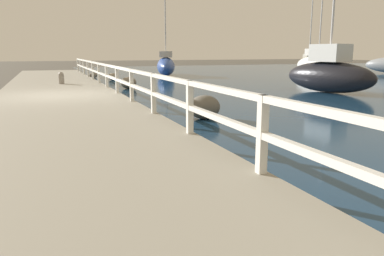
{
  "coord_description": "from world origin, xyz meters",
  "views": [
    {
      "loc": [
        -0.37,
        -12.84,
        1.63
      ],
      "look_at": [
        3.52,
        -2.84,
        -0.56
      ],
      "focal_mm": 35.0,
      "sensor_mm": 36.0,
      "label": 1
    }
  ],
  "objects": [
    {
      "name": "boulder_near_dock",
      "position": [
        2.45,
        11.71,
        0.19
      ],
      "size": [
        0.51,
        0.46,
        0.38
      ],
      "color": "gray",
      "rests_on": "ground"
    },
    {
      "name": "sailboat_teal",
      "position": [
        21.17,
        14.36,
        0.62
      ],
      "size": [
        2.48,
        4.13,
        7.36
      ],
      "rotation": [
        0.0,
        0.0,
        -0.36
      ],
      "color": "#1E707A",
      "rests_on": "water_surface"
    },
    {
      "name": "dock_walkway",
      "position": [
        0.0,
        0.0,
        0.13
      ],
      "size": [
        3.97,
        36.0,
        0.25
      ],
      "color": "gray",
      "rests_on": "ground"
    },
    {
      "name": "ground_plane",
      "position": [
        0.0,
        0.0,
        0.0
      ],
      "size": [
        120.0,
        120.0,
        0.0
      ],
      "primitive_type": "plane",
      "color": "#4C473D"
    },
    {
      "name": "boulder_downstream",
      "position": [
        3.23,
        -4.43,
        0.29
      ],
      "size": [
        0.79,
        0.71,
        0.59
      ],
      "color": "#666056",
      "rests_on": "ground"
    },
    {
      "name": "boulder_upstream",
      "position": [
        3.09,
        3.98,
        0.27
      ],
      "size": [
        0.71,
        0.64,
        0.53
      ],
      "color": "slate",
      "rests_on": "ground"
    },
    {
      "name": "sailboat_black",
      "position": [
        10.36,
        -0.59,
        0.74
      ],
      "size": [
        2.11,
        4.38,
        4.78
      ],
      "rotation": [
        0.0,
        0.0,
        0.17
      ],
      "color": "black",
      "rests_on": "water_surface"
    },
    {
      "name": "sailboat_blue",
      "position": [
        7.48,
        12.4,
        0.71
      ],
      "size": [
        2.75,
        5.56,
        5.44
      ],
      "rotation": [
        0.0,
        0.0,
        -0.3
      ],
      "color": "#2D4C9E",
      "rests_on": "water_surface"
    },
    {
      "name": "railing",
      "position": [
        1.88,
        0.0,
        0.87
      ],
      "size": [
        0.1,
        32.5,
        0.91
      ],
      "color": "white",
      "rests_on": "dock_walkway"
    },
    {
      "name": "sailboat_white",
      "position": [
        17.41,
        8.6,
        0.79
      ],
      "size": [
        2.44,
        5.61,
        7.72
      ],
      "rotation": [
        0.0,
        0.0,
        -0.17
      ],
      "color": "white",
      "rests_on": "water_surface"
    },
    {
      "name": "mooring_bollard",
      "position": [
        0.26,
        4.6,
        0.51
      ],
      "size": [
        0.24,
        0.24,
        0.52
      ],
      "color": "gray",
      "rests_on": "dock_walkway"
    },
    {
      "name": "boulder_mid_strip",
      "position": [
        3.28,
        9.38,
        0.21
      ],
      "size": [
        0.56,
        0.5,
        0.42
      ],
      "color": "gray",
      "rests_on": "ground"
    }
  ]
}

